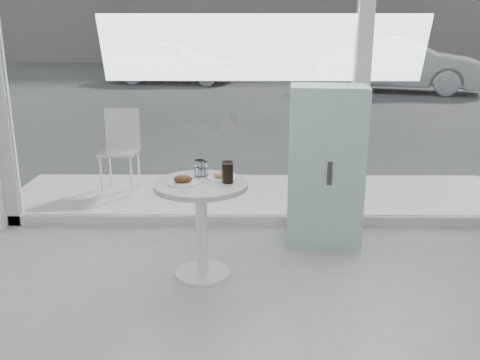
{
  "coord_description": "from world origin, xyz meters",
  "views": [
    {
      "loc": [
        -0.16,
        -1.96,
        1.95
      ],
      "look_at": [
        -0.2,
        1.7,
        0.85
      ],
      "focal_mm": 40.0,
      "sensor_mm": 36.0,
      "label": 1
    }
  ],
  "objects_px": {
    "water_tumbler_a": "(200,169)",
    "water_tumbler_b": "(203,170)",
    "car_silver": "(399,65)",
    "main_table": "(201,210)",
    "car_white": "(172,61)",
    "cola_glass": "(228,173)",
    "plate_donut": "(222,176)",
    "patio_chair": "(121,145)",
    "plate_fritter": "(183,181)",
    "mint_cabinet": "(326,166)"
  },
  "relations": [
    {
      "from": "main_table",
      "to": "mint_cabinet",
      "type": "distance_m",
      "value": 1.27
    },
    {
      "from": "main_table",
      "to": "car_silver",
      "type": "relative_size",
      "value": 0.17
    },
    {
      "from": "plate_fritter",
      "to": "patio_chair",
      "type": "bearing_deg",
      "value": 114.28
    },
    {
      "from": "water_tumbler_a",
      "to": "water_tumbler_b",
      "type": "relative_size",
      "value": 1.12
    },
    {
      "from": "car_silver",
      "to": "plate_donut",
      "type": "height_order",
      "value": "car_silver"
    },
    {
      "from": "car_white",
      "to": "car_silver",
      "type": "height_order",
      "value": "car_silver"
    },
    {
      "from": "plate_fritter",
      "to": "water_tumbler_b",
      "type": "bearing_deg",
      "value": 58.39
    },
    {
      "from": "cola_glass",
      "to": "car_silver",
      "type": "bearing_deg",
      "value": 68.81
    },
    {
      "from": "mint_cabinet",
      "to": "car_silver",
      "type": "xyz_separation_m",
      "value": [
        3.62,
        10.81,
        0.04
      ]
    },
    {
      "from": "patio_chair",
      "to": "water_tumbler_a",
      "type": "height_order",
      "value": "patio_chair"
    },
    {
      "from": "patio_chair",
      "to": "water_tumbler_a",
      "type": "distance_m",
      "value": 2.22
    },
    {
      "from": "plate_donut",
      "to": "main_table",
      "type": "bearing_deg",
      "value": -145.75
    },
    {
      "from": "car_white",
      "to": "water_tumbler_a",
      "type": "xyz_separation_m",
      "value": [
        1.98,
        -13.36,
        0.15
      ]
    },
    {
      "from": "main_table",
      "to": "water_tumbler_b",
      "type": "xyz_separation_m",
      "value": [
        0.01,
        0.18,
        0.27
      ]
    },
    {
      "from": "mint_cabinet",
      "to": "main_table",
      "type": "bearing_deg",
      "value": -140.82
    },
    {
      "from": "water_tumbler_a",
      "to": "plate_fritter",
      "type": "bearing_deg",
      "value": -116.29
    },
    {
      "from": "cola_glass",
      "to": "water_tumbler_a",
      "type": "bearing_deg",
      "value": 142.26
    },
    {
      "from": "mint_cabinet",
      "to": "plate_donut",
      "type": "height_order",
      "value": "mint_cabinet"
    },
    {
      "from": "mint_cabinet",
      "to": "car_silver",
      "type": "distance_m",
      "value": 11.4
    },
    {
      "from": "main_table",
      "to": "patio_chair",
      "type": "distance_m",
      "value": 2.37
    },
    {
      "from": "patio_chair",
      "to": "cola_glass",
      "type": "bearing_deg",
      "value": -55.3
    },
    {
      "from": "mint_cabinet",
      "to": "water_tumbler_a",
      "type": "bearing_deg",
      "value": -148.31
    },
    {
      "from": "main_table",
      "to": "mint_cabinet",
      "type": "xyz_separation_m",
      "value": [
        1.05,
        0.7,
        0.16
      ]
    },
    {
      "from": "main_table",
      "to": "water_tumbler_b",
      "type": "distance_m",
      "value": 0.32
    },
    {
      "from": "main_table",
      "to": "car_white",
      "type": "relative_size",
      "value": 0.19
    },
    {
      "from": "patio_chair",
      "to": "car_silver",
      "type": "height_order",
      "value": "car_silver"
    },
    {
      "from": "main_table",
      "to": "water_tumbler_a",
      "type": "xyz_separation_m",
      "value": [
        -0.02,
        0.17,
        0.28
      ]
    },
    {
      "from": "plate_donut",
      "to": "water_tumbler_b",
      "type": "height_order",
      "value": "water_tumbler_b"
    },
    {
      "from": "car_white",
      "to": "cola_glass",
      "type": "bearing_deg",
      "value": -160.89
    },
    {
      "from": "car_white",
      "to": "cola_glass",
      "type": "relative_size",
      "value": 24.55
    },
    {
      "from": "mint_cabinet",
      "to": "plate_donut",
      "type": "relative_size",
      "value": 6.11
    },
    {
      "from": "car_silver",
      "to": "plate_donut",
      "type": "distance_m",
      "value": 12.26
    },
    {
      "from": "water_tumbler_b",
      "to": "cola_glass",
      "type": "relative_size",
      "value": 0.71
    },
    {
      "from": "patio_chair",
      "to": "car_white",
      "type": "bearing_deg",
      "value": 97.57
    },
    {
      "from": "car_silver",
      "to": "water_tumbler_b",
      "type": "bearing_deg",
      "value": 177.36
    },
    {
      "from": "water_tumbler_a",
      "to": "water_tumbler_b",
      "type": "bearing_deg",
      "value": 10.51
    },
    {
      "from": "water_tumbler_b",
      "to": "cola_glass",
      "type": "xyz_separation_m",
      "value": [
        0.2,
        -0.18,
        0.03
      ]
    },
    {
      "from": "mint_cabinet",
      "to": "water_tumbler_a",
      "type": "xyz_separation_m",
      "value": [
        -1.07,
        -0.53,
        0.12
      ]
    },
    {
      "from": "car_silver",
      "to": "plate_donut",
      "type": "relative_size",
      "value": 19.54
    },
    {
      "from": "patio_chair",
      "to": "cola_glass",
      "type": "height_order",
      "value": "patio_chair"
    },
    {
      "from": "patio_chair",
      "to": "water_tumbler_a",
      "type": "relative_size",
      "value": 7.17
    },
    {
      "from": "water_tumbler_b",
      "to": "cola_glass",
      "type": "distance_m",
      "value": 0.27
    },
    {
      "from": "main_table",
      "to": "water_tumbler_b",
      "type": "bearing_deg",
      "value": 87.49
    },
    {
      "from": "water_tumbler_b",
      "to": "car_silver",
      "type": "bearing_deg",
      "value": 67.64
    },
    {
      "from": "mint_cabinet",
      "to": "cola_glass",
      "type": "relative_size",
      "value": 8.7
    },
    {
      "from": "car_silver",
      "to": "cola_glass",
      "type": "xyz_separation_m",
      "value": [
        -4.46,
        -11.51,
        0.1
      ]
    },
    {
      "from": "mint_cabinet",
      "to": "patio_chair",
      "type": "height_order",
      "value": "mint_cabinet"
    },
    {
      "from": "mint_cabinet",
      "to": "cola_glass",
      "type": "height_order",
      "value": "mint_cabinet"
    },
    {
      "from": "car_white",
      "to": "mint_cabinet",
      "type": "bearing_deg",
      "value": -156.78
    },
    {
      "from": "plate_donut",
      "to": "water_tumbler_b",
      "type": "relative_size",
      "value": 2.0
    }
  ]
}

